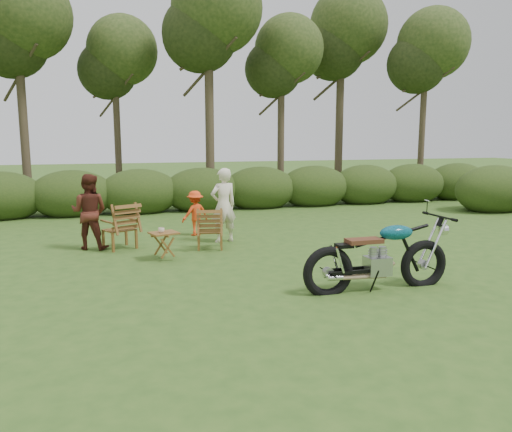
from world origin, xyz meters
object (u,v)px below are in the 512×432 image
object	(u,v)px
cup	(161,230)
adult_b	(91,249)
motorcycle	(376,289)
adult_a	(224,242)
lawn_chair_right	(210,248)
side_table	(164,246)
child	(196,235)
lawn_chair_left	(120,249)

from	to	relation	value
cup	adult_b	xyz separation A→B (m)	(-1.35, 1.46, -0.59)
motorcycle	cup	world-z (taller)	motorcycle
cup	adult_a	distance (m)	2.11
lawn_chair_right	side_table	xyz separation A→B (m)	(-1.06, -0.70, 0.27)
motorcycle	child	world-z (taller)	motorcycle
lawn_chair_left	cup	distance (m)	1.61
motorcycle	child	xyz separation A→B (m)	(-1.95, 5.16, 0.00)
adult_a	motorcycle	bearing A→B (deg)	96.87
lawn_chair_right	cup	size ratio (longest dim) A/B	7.35
cup	child	world-z (taller)	cup
side_table	cup	world-z (taller)	cup
lawn_chair_right	child	world-z (taller)	child
adult_a	adult_b	distance (m)	2.90
lawn_chair_right	child	distance (m)	1.55
motorcycle	lawn_chair_right	distance (m)	4.09
adult_b	child	xyz separation A→B (m)	(2.42, 0.82, 0.00)
cup	adult_a	size ratio (longest dim) A/B	0.07
adult_b	child	world-z (taller)	adult_b
adult_a	child	size ratio (longest dim) A/B	1.55
lawn_chair_right	child	bearing A→B (deg)	-76.97
lawn_chair_right	adult_b	world-z (taller)	adult_b
adult_a	child	xyz separation A→B (m)	(-0.48, 0.96, 0.00)
lawn_chair_left	adult_a	size ratio (longest dim) A/B	0.59
lawn_chair_left	adult_b	xyz separation A→B (m)	(-0.60, 0.16, 0.00)
lawn_chair_right	side_table	distance (m)	1.30
lawn_chair_left	lawn_chair_right	bearing A→B (deg)	137.96
side_table	cup	size ratio (longest dim) A/B	4.52
lawn_chair_right	lawn_chair_left	world-z (taller)	lawn_chair_left
motorcycle	child	distance (m)	5.52
lawn_chair_right	side_table	bearing A→B (deg)	45.35
cup	child	bearing A→B (deg)	64.81
motorcycle	cup	xyz separation A→B (m)	(-3.02, 2.89, 0.59)
lawn_chair_right	motorcycle	bearing A→B (deg)	129.67
cup	adult_b	world-z (taller)	adult_b
cup	side_table	bearing A→B (deg)	27.94
lawn_chair_right	cup	distance (m)	1.45
motorcycle	adult_b	size ratio (longest dim) A/B	1.46
motorcycle	adult_a	xyz separation A→B (m)	(-1.47, 4.20, 0.00)
side_table	child	bearing A→B (deg)	65.57
cup	adult_b	distance (m)	2.07
adult_b	adult_a	bearing A→B (deg)	-162.86
lawn_chair_left	adult_b	size ratio (longest dim) A/B	0.62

